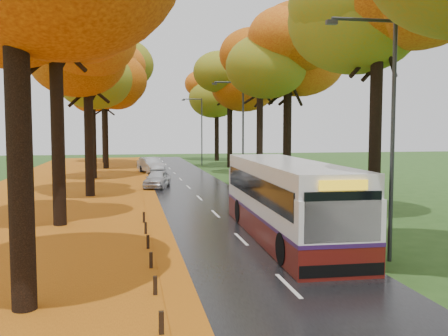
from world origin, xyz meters
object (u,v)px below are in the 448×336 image
object	(u,v)px
car_silver	(151,165)
car_dark	(150,165)
bus	(286,198)
car_white	(157,179)
streetlamp_mid	(240,125)
streetlamp_far	(200,126)
streetlamp_near	(386,120)

from	to	relation	value
car_silver	car_dark	bearing A→B (deg)	75.53
bus	car_white	bearing A→B (deg)	104.51
car_white	car_dark	world-z (taller)	car_white
bus	car_dark	world-z (taller)	bus
streetlamp_mid	bus	bearing A→B (deg)	-96.65
streetlamp_far	streetlamp_mid	bearing A→B (deg)	-90.00
streetlamp_near	car_white	distance (m)	23.36
streetlamp_far	car_silver	bearing A→B (deg)	-124.57
streetlamp_far	car_white	bearing A→B (deg)	-106.01
streetlamp_near	car_silver	bearing A→B (deg)	100.06
streetlamp_far	car_white	world-z (taller)	streetlamp_far
streetlamp_mid	car_dark	size ratio (longest dim) A/B	1.82
streetlamp_mid	car_dark	bearing A→B (deg)	112.35
streetlamp_far	streetlamp_near	bearing A→B (deg)	-90.00
bus	car_silver	bearing A→B (deg)	99.13
car_silver	car_dark	distance (m)	2.13
streetlamp_mid	bus	xyz separation A→B (m)	(-2.10, -18.03, -3.06)
streetlamp_near	streetlamp_far	xyz separation A→B (m)	(0.00, 44.00, 0.00)
streetlamp_mid	bus	distance (m)	18.41
streetlamp_mid	car_white	distance (m)	7.46
streetlamp_far	car_silver	size ratio (longest dim) A/B	1.73
car_white	car_dark	bearing A→B (deg)	106.00
streetlamp_mid	car_silver	world-z (taller)	streetlamp_mid
streetlamp_near	car_dark	xyz separation A→B (m)	(-6.21, 37.12, -4.04)
streetlamp_near	bus	bearing A→B (deg)	117.89
car_dark	car_silver	bearing A→B (deg)	-82.96
streetlamp_mid	streetlamp_far	distance (m)	22.00
car_white	car_silver	distance (m)	12.85
streetlamp_mid	car_white	world-z (taller)	streetlamp_mid
bus	streetlamp_near	bearing A→B (deg)	-60.53
car_white	car_silver	xyz separation A→B (m)	(0.06, 12.85, 0.12)
bus	car_silver	xyz separation A→B (m)	(-4.11, 31.01, -0.85)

